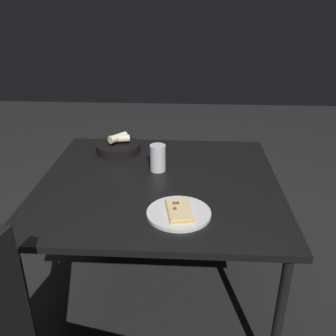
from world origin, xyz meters
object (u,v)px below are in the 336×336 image
object	(u,v)px
dining_table	(159,189)
beer_glass	(158,159)
bread_basket	(119,147)
pizza_plate	(179,212)

from	to	relation	value
dining_table	beer_glass	distance (m)	0.16
dining_table	bread_basket	distance (m)	0.44
pizza_plate	bread_basket	xyz separation A→B (m)	(0.65, 0.37, 0.02)
dining_table	beer_glass	world-z (taller)	beer_glass
pizza_plate	beer_glass	distance (m)	0.44
dining_table	beer_glass	size ratio (longest dim) A/B	8.41
pizza_plate	dining_table	bearing A→B (deg)	19.25
dining_table	bread_basket	world-z (taller)	bread_basket
dining_table	pizza_plate	xyz separation A→B (m)	(-0.30, -0.11, 0.06)
pizza_plate	beer_glass	size ratio (longest dim) A/B	1.93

